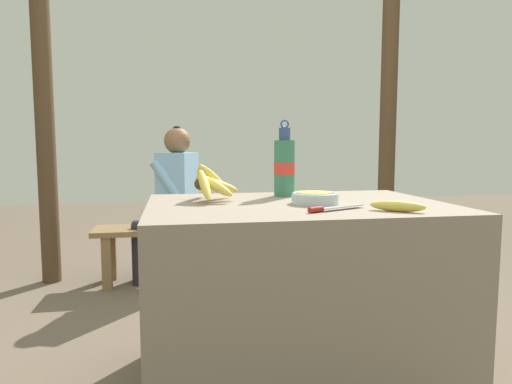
{
  "coord_description": "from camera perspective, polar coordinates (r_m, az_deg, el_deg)",
  "views": [
    {
      "loc": [
        -0.47,
        -1.68,
        0.95
      ],
      "look_at": [
        -0.15,
        0.05,
        0.77
      ],
      "focal_mm": 32.0,
      "sensor_mm": 36.0,
      "label": 1
    }
  ],
  "objects": [
    {
      "name": "loose_banana_front",
      "position": [
        1.6,
        17.26,
        -1.69
      ],
      "size": [
        0.17,
        0.14,
        0.04
      ],
      "rotation": [
        0.0,
        0.0,
        -0.64
      ],
      "color": "#E0C64C",
      "rests_on": "market_counter"
    },
    {
      "name": "banana_bunch_ripe",
      "position": [
        1.82,
        -5.77,
        1.16
      ],
      "size": [
        0.19,
        0.31,
        0.16
      ],
      "color": "#4C381E",
      "rests_on": "market_counter"
    },
    {
      "name": "water_bottle",
      "position": [
        1.98,
        3.57,
        3.2
      ],
      "size": [
        0.09,
        0.09,
        0.33
      ],
      "color": "#337556",
      "rests_on": "market_counter"
    },
    {
      "name": "knife",
      "position": [
        1.56,
        9.12,
        -2.0
      ],
      "size": [
        0.23,
        0.13,
        0.02
      ],
      "rotation": [
        0.0,
        0.0,
        0.44
      ],
      "color": "#BCBCC1",
      "rests_on": "market_counter"
    },
    {
      "name": "market_counter",
      "position": [
        1.84,
        5.09,
        -12.65
      ],
      "size": [
        1.14,
        0.81,
        0.73
      ],
      "color": "gray",
      "rests_on": "ground_plane"
    },
    {
      "name": "wooden_bench",
      "position": [
        3.24,
        -3.15,
        -5.05
      ],
      "size": [
        1.86,
        0.32,
        0.39
      ],
      "color": "brown",
      "rests_on": "ground_plane"
    },
    {
      "name": "serving_bowl",
      "position": [
        1.74,
        7.38,
        -0.66
      ],
      "size": [
        0.18,
        0.18,
        0.04
      ],
      "color": "silver",
      "rests_on": "market_counter"
    },
    {
      "name": "ground_plane",
      "position": [
        1.99,
        4.99,
        -22.62
      ],
      "size": [
        12.0,
        12.0,
        0.0
      ],
      "primitive_type": "plane",
      "color": "brown"
    },
    {
      "name": "seated_vendor",
      "position": [
        3.16,
        -10.45,
        -0.39
      ],
      "size": [
        0.47,
        0.43,
        1.07
      ],
      "rotation": [
        0.0,
        0.0,
        2.82
      ],
      "color": "#232328",
      "rests_on": "ground_plane"
    },
    {
      "name": "support_post_near",
      "position": [
        3.42,
        -24.92,
        8.62
      ],
      "size": [
        0.12,
        0.12,
        2.28
      ],
      "color": "#4C3823",
      "rests_on": "ground_plane"
    },
    {
      "name": "support_post_far",
      "position": [
        3.69,
        16.17,
        8.7
      ],
      "size": [
        0.12,
        0.12,
        2.28
      ],
      "color": "#4C3823",
      "rests_on": "ground_plane"
    },
    {
      "name": "banana_bunch_green",
      "position": [
        3.32,
        6.27,
        -2.6
      ],
      "size": [
        0.18,
        0.3,
        0.15
      ],
      "color": "#4C381E",
      "rests_on": "wooden_bench"
    }
  ]
}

